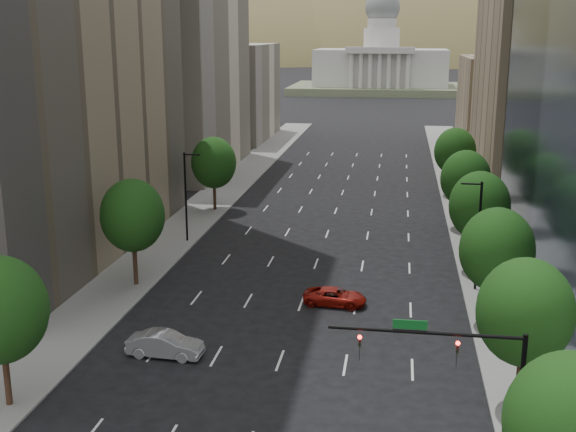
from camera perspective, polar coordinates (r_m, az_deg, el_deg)
The scene contains 22 objects.
sidewalk_left at distance 68.64m, azimuth -10.75°, elevation -3.05°, with size 6.00×200.00×0.15m, color slate.
sidewalk_right at distance 65.43m, azimuth 15.88°, elevation -4.23°, with size 6.00×200.00×0.15m, color slate.
midrise_cream_left at distance 109.43m, azimuth -8.41°, elevation 12.75°, with size 14.00×30.00×35.00m, color beige.
filler_left at distance 141.73m, azimuth -4.34°, elevation 9.76°, with size 14.00×26.00×18.00m, color beige.
parking_tan_right at distance 103.35m, azimuth 19.17°, elevation 10.65°, with size 14.00×30.00×30.00m, color #8C7759.
filler_right at distance 136.38m, azimuth 16.54°, elevation 8.61°, with size 14.00×26.00×16.00m, color #8C7759.
tree_right_0 at distance 31.33m, azimuth 21.39°, elevation -15.19°, with size 5.20×5.20×8.39m.
tree_right_1 at distance 40.96m, azimuth 18.22°, elevation -7.24°, with size 5.20×5.20×8.75m.
tree_right_2 at distance 52.24m, azimuth 16.18°, elevation -2.58°, with size 5.20×5.20×8.61m.
tree_right_3 at distance 63.68m, azimuth 14.90°, elevation 0.78°, with size 5.20×5.20×8.89m.
tree_right_4 at distance 77.39m, azimuth 13.85°, elevation 2.88°, with size 5.20×5.20×8.46m.
tree_right_5 at distance 93.04m, azimuth 13.06°, elevation 4.99°, with size 5.20×5.20×8.75m.
tree_left_0 at distance 42.21m, azimuth -21.82°, elevation -6.92°, with size 5.20×5.20×8.75m.
tree_left_1 at distance 59.33m, azimuth -12.18°, elevation 0.03°, with size 5.20×5.20×8.97m.
tree_left_2 at distance 83.63m, azimuth -5.89°, elevation 4.21°, with size 5.20×5.20×8.68m.
streetlight_rn at distance 59.06m, azimuth 14.77°, elevation -1.31°, with size 1.70×0.20×9.00m.
streetlight_ln at distance 71.37m, azimuth -8.04°, elevation 1.70°, with size 1.70×0.20×9.00m.
traffic_signal at distance 35.25m, azimuth 14.01°, elevation -11.56°, with size 9.12×0.40×7.38m.
capitol at distance 251.70m, azimuth 7.33°, elevation 11.59°, with size 60.00×40.00×35.20m.
foothills at distance 604.45m, azimuth 11.49°, elevation 8.58°, with size 720.00×413.00×263.00m.
car_silver at distance 47.73m, azimuth -9.68°, elevation -9.98°, with size 1.72×4.92×1.62m, color #95969A.
car_red_far at distance 55.55m, azimuth 3.73°, elevation -6.38°, with size 2.21×4.79×1.33m, color maroon.
Camera 1 is at (6.95, -1.62, 20.34)m, focal length 44.99 mm.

